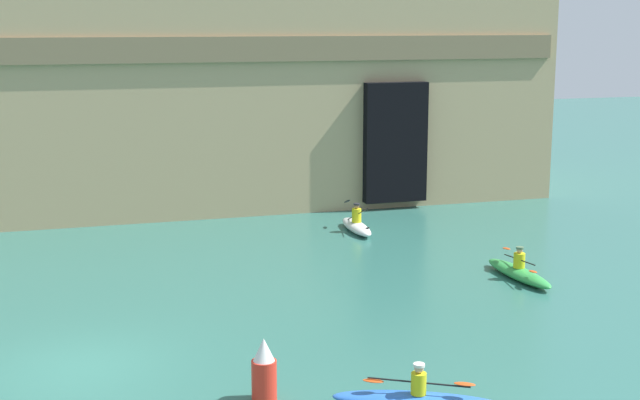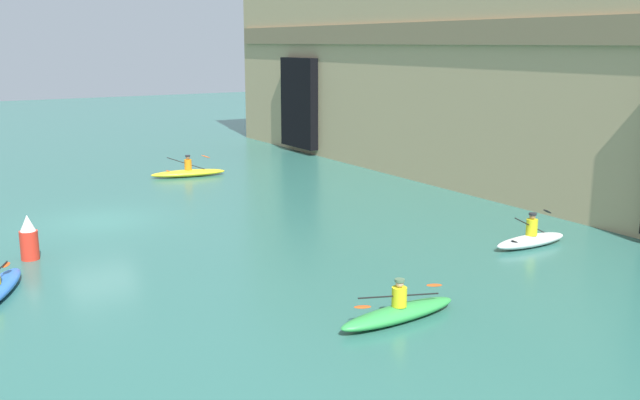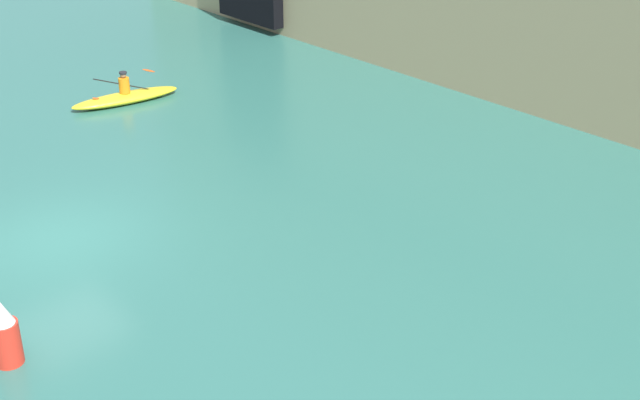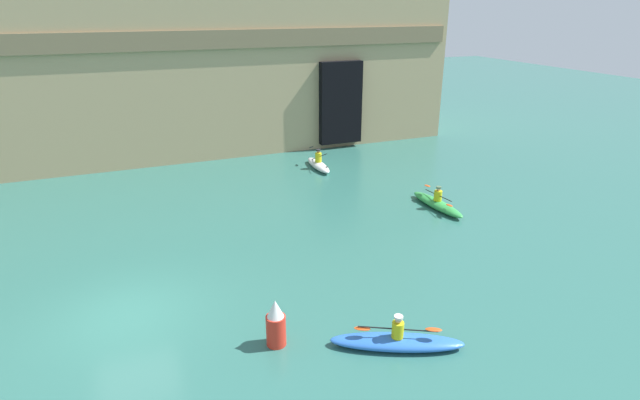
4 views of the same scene
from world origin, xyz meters
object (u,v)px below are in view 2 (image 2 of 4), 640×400
Objects in this scene: kayak_white at (531,239)px; marker_buoy at (29,239)px; kayak_green at (399,312)px; kayak_yellow at (188,172)px.

kayak_white is 15.38m from marker_buoy.
kayak_white is 7.84m from kayak_green.
marker_buoy is (-6.76, -13.81, 0.39)m from kayak_white.
kayak_white is at bearing 63.92° from marker_buoy.
kayak_white is 2.09× the size of marker_buoy.
marker_buoy is at bearing 59.74° from kayak_yellow.
kayak_yellow is 1.08× the size of kayak_green.
kayak_green is (2.77, -7.34, -0.02)m from kayak_white.
marker_buoy is at bearing -25.27° from kayak_white.
kayak_yellow is at bearing -73.11° from kayak_white.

